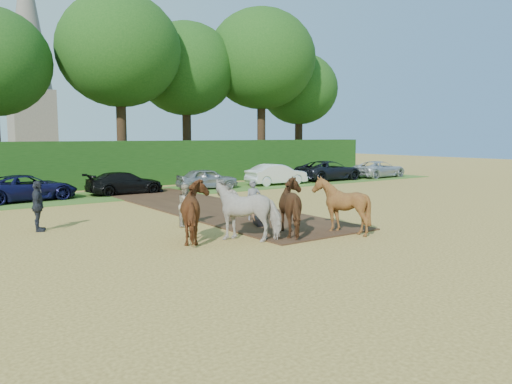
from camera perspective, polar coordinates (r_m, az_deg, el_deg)
name	(u,v)px	position (r m, az deg, el deg)	size (l,w,h in m)	color
ground	(271,235)	(16.93, 1.76, -4.97)	(120.00, 120.00, 0.00)	gold
earth_strip	(206,207)	(23.50, -5.73, -1.71)	(4.50, 17.00, 0.05)	#472D1C
grass_verge	(121,195)	(29.18, -15.20, -0.33)	(50.00, 5.00, 0.03)	#38601E
hedgerow	(94,165)	(33.29, -18.00, 2.97)	(46.00, 1.60, 3.00)	#14380F
spectator_near	(186,205)	(18.67, -7.98, -1.50)	(0.77, 0.60, 1.58)	#BDB595
spectator_far	(38,206)	(19.06, -23.66, -1.50)	(1.05, 0.44, 1.79)	#22252D
plough_team	(272,208)	(16.59, 1.84, -1.84)	(6.74, 5.09, 1.94)	brown
parked_cars	(190,179)	(30.77, -7.56, 1.46)	(40.96, 3.48, 1.48)	silver
treeline	(48,49)	(36.29, -22.65, 14.89)	(48.70, 10.60, 14.21)	#382616
church	(29,52)	(70.38, -24.55, 14.39)	(5.20, 5.20, 27.00)	slate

